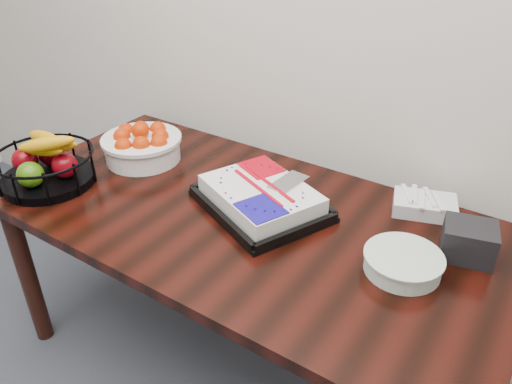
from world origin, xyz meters
The scene contains 7 objects.
table centered at (0.00, 2.00, 0.66)m, with size 1.80×0.90×0.75m.
cake_tray centered at (0.04, 2.06, 0.79)m, with size 0.54×0.49×0.09m.
tangerine_bowl centered at (-0.56, 2.10, 0.84)m, with size 0.32×0.32×0.20m.
fruit_basket centered at (-0.72, 1.76, 0.83)m, with size 0.36×0.36×0.19m.
plate_stack centered at (0.56, 2.01, 0.78)m, with size 0.23×0.23×0.06m.
fork_bag centered at (0.52, 2.35, 0.78)m, with size 0.24×0.19×0.06m.
napkin_box centered at (0.70, 2.18, 0.80)m, with size 0.15×0.13×0.11m, color black.
Camera 1 is at (0.83, 0.84, 1.70)m, focal length 35.00 mm.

